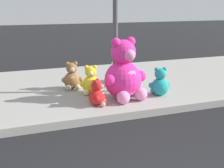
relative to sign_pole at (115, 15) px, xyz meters
name	(u,v)px	position (x,y,z in m)	size (l,w,h in m)	color
sidewalk	(64,90)	(-1.00, 0.80, -1.77)	(28.00, 4.40, 0.15)	#9E9B93
sign_pole	(115,15)	(0.00, 0.00, 0.00)	(0.56, 0.11, 3.20)	#4C4C51
plush_pink_large	(124,75)	(-0.03, -0.59, -1.19)	(0.97, 0.89, 1.28)	#F22D93
plush_lime	(132,78)	(0.54, 0.28, -1.51)	(0.33, 0.34, 0.48)	#8CD133
plush_yellow	(91,82)	(-0.56, 0.03, -1.44)	(0.48, 0.45, 0.63)	yellow
plush_white	(117,72)	(0.35, 0.75, -1.44)	(0.46, 0.49, 0.65)	white
plush_brown	(72,78)	(-0.86, 0.54, -1.44)	(0.49, 0.44, 0.64)	olive
plush_red	(98,95)	(-0.68, -0.80, -1.49)	(0.38, 0.36, 0.52)	red
plush_teal	(160,84)	(0.79, -0.62, -1.45)	(0.47, 0.43, 0.62)	teal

